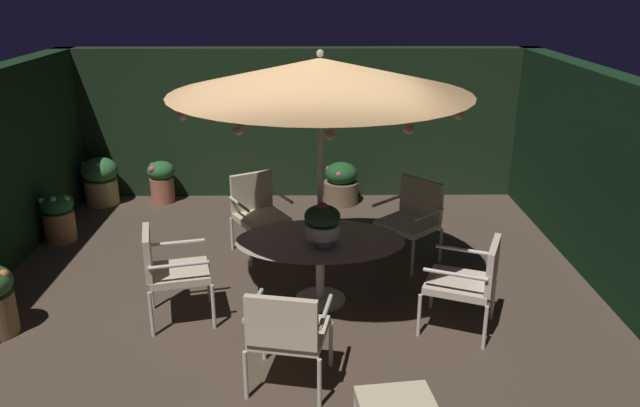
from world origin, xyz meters
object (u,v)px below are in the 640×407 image
patio_chair_east (470,278)px  patio_chair_south (258,208)px  patio_chair_northeast (287,330)px  patio_chair_north (169,267)px  patio_dining_table (320,250)px  potted_plant_back_center (341,183)px  centerpiece_planter (322,222)px  potted_plant_left_near (162,180)px  potted_plant_front_corner (58,216)px  patio_umbrella (320,76)px  potted_plant_back_right (100,180)px  patio_chair_southeast (412,215)px

patio_chair_east → patio_chair_south: size_ratio=0.97×
patio_chair_northeast → patio_chair_north: bearing=136.5°
patio_dining_table → potted_plant_back_center: size_ratio=2.73×
centerpiece_planter → potted_plant_left_near: bearing=125.9°
potted_plant_back_center → centerpiece_planter: bearing=-95.9°
patio_chair_east → potted_plant_front_corner: patio_chair_east is taller
potted_plant_left_near → centerpiece_planter: bearing=-54.1°
centerpiece_planter → potted_plant_back_center: centerpiece_planter is taller
patio_chair_east → patio_chair_northeast: bearing=-151.7°
patio_chair_north → potted_plant_front_corner: 2.72m
centerpiece_planter → potted_plant_left_near: centerpiece_planter is taller
patio_umbrella → potted_plant_front_corner: patio_umbrella is taller
potted_plant_back_right → potted_plant_left_near: 0.88m
patio_umbrella → patio_chair_north: 2.31m
patio_chair_northeast → potted_plant_left_near: (-2.05, 4.56, -0.21)m
potted_plant_back_center → patio_umbrella: bearing=-96.6°
patio_chair_north → patio_chair_northeast: 1.62m
patio_chair_east → potted_plant_left_near: bearing=135.5°
patio_chair_northeast → patio_chair_east: (1.67, 0.90, -0.01)m
patio_chair_north → potted_plant_back_center: 3.82m
patio_dining_table → potted_plant_front_corner: (-3.30, 1.63, -0.24)m
potted_plant_front_corner → potted_plant_back_center: size_ratio=1.03×
patio_chair_south → potted_plant_left_near: 2.39m
centerpiece_planter → patio_chair_east: 1.49m
patio_dining_table → potted_plant_back_right: 4.40m
potted_plant_back_right → patio_chair_southeast: bearing=-24.7°
centerpiece_planter → patio_chair_southeast: bearing=47.9°
patio_umbrella → patio_chair_southeast: patio_umbrella is taller
centerpiece_planter → patio_chair_northeast: 1.40m
patio_chair_southeast → potted_plant_front_corner: bearing=172.3°
patio_chair_north → potted_plant_front_corner: patio_chair_north is taller
patio_umbrella → potted_plant_left_near: size_ratio=4.49×
centerpiece_planter → potted_plant_front_corner: 3.82m
patio_dining_table → patio_chair_south: patio_chair_south is taller
patio_chair_east → potted_plant_front_corner: (-4.69, 2.19, -0.20)m
potted_plant_front_corner → patio_chair_southeast: bearing=-7.7°
patio_chair_east → potted_plant_left_near: (-3.72, 3.65, -0.20)m
patio_umbrella → patio_chair_south: 2.33m
patio_umbrella → patio_chair_south: size_ratio=2.98×
patio_chair_east → patio_chair_south: bearing=138.6°
patio_chair_east → potted_plant_back_right: bearing=142.1°
patio_chair_northeast → potted_plant_back_right: patio_chair_northeast is taller
centerpiece_planter → patio_chair_south: centerpiece_planter is taller
patio_chair_northeast → patio_chair_south: patio_chair_south is taller
patio_umbrella → patio_chair_east: (1.39, -0.57, -1.78)m
patio_chair_southeast → centerpiece_planter: bearing=-132.1°
patio_dining_table → patio_chair_east: size_ratio=1.86×
patio_chair_east → potted_plant_back_right: size_ratio=1.30×
centerpiece_planter → patio_chair_north: 1.53m
patio_dining_table → patio_chair_north: size_ratio=1.80×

